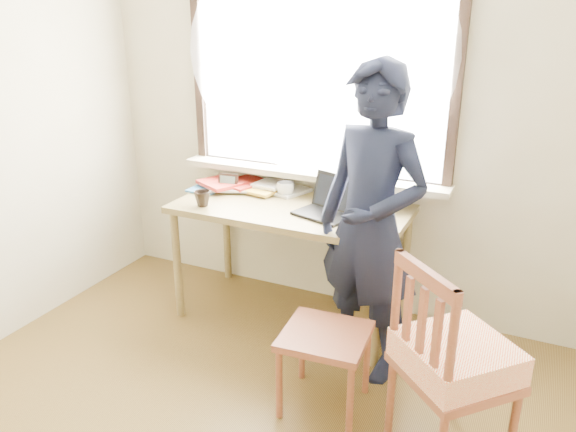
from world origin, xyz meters
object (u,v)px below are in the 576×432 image
at_px(person, 371,226).
at_px(mug_white, 286,189).
at_px(work_chair, 325,344).
at_px(desk, 291,218).
at_px(mug_dark, 203,199).
at_px(side_chair, 453,360).
at_px(laptop, 329,205).

bearing_deg(person, mug_white, 163.54).
relative_size(mug_white, work_chair, 0.26).
distance_m(desk, mug_dark, 0.58).
relative_size(desk, mug_white, 12.38).
xyz_separation_m(mug_white, person, (0.74, -0.50, 0.04)).
height_order(work_chair, side_chair, side_chair).
xyz_separation_m(mug_white, work_chair, (0.66, -0.93, -0.47)).
height_order(work_chair, person, person).
bearing_deg(mug_dark, side_chair, -20.06).
relative_size(laptop, mug_white, 3.38).
bearing_deg(mug_white, person, -33.98).
xyz_separation_m(desk, mug_white, (-0.12, 0.17, 0.13)).
distance_m(side_chair, person, 0.84).
xyz_separation_m(mug_white, side_chair, (1.30, -1.02, -0.31)).
height_order(desk, mug_dark, mug_dark).
bearing_deg(laptop, side_chair, -42.07).
bearing_deg(mug_dark, desk, 25.10).
bearing_deg(work_chair, desk, 125.50).
bearing_deg(work_chair, person, 79.13).
bearing_deg(person, desk, 169.53).
relative_size(mug_white, person, 0.07).
relative_size(mug_white, mug_dark, 1.11).
relative_size(mug_dark, side_chair, 0.11).
distance_m(laptop, mug_white, 0.44).
relative_size(mug_white, side_chair, 0.12).
height_order(desk, work_chair, desk).
bearing_deg(person, mug_dark, -167.17).
height_order(mug_white, side_chair, side_chair).
height_order(side_chair, person, person).
height_order(mug_dark, work_chair, mug_dark).
distance_m(desk, laptop, 0.30).
bearing_deg(side_chair, desk, 144.05).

